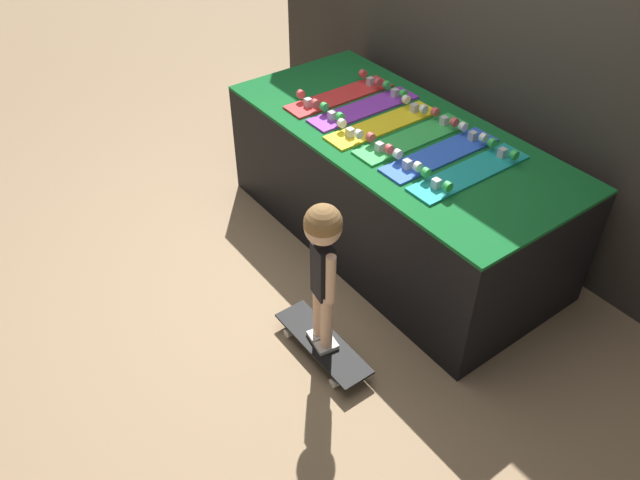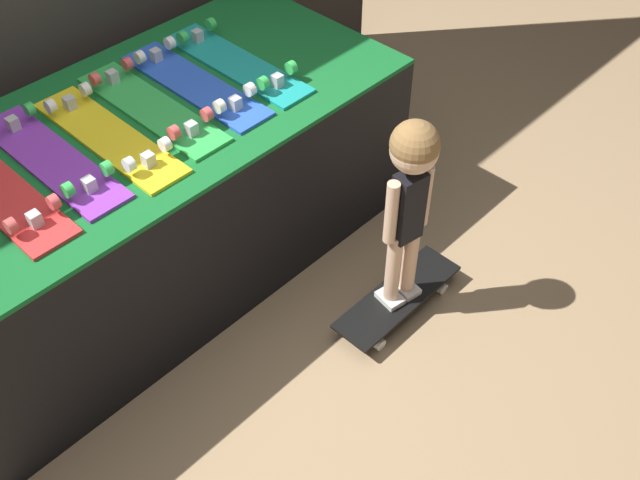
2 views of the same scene
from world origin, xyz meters
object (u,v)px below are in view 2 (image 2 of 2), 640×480
skateboard_green_on_rack (151,106)px  skateboard_blue_on_rack (195,83)px  skateboard_purple_on_rack (51,158)px  skateboard_teal_on_rack (236,62)px  child (411,183)px  skateboard_yellow_on_rack (109,135)px  skateboard_on_floor (398,298)px

skateboard_green_on_rack → skateboard_blue_on_rack: same height
skateboard_purple_on_rack → skateboard_teal_on_rack: (0.90, -0.01, 0.00)m
skateboard_purple_on_rack → child: child is taller
skateboard_green_on_rack → child: 1.07m
skateboard_yellow_on_rack → skateboard_teal_on_rack: 0.67m
skateboard_purple_on_rack → skateboard_on_floor: size_ratio=1.19×
skateboard_blue_on_rack → child: size_ratio=0.85×
skateboard_purple_on_rack → skateboard_green_on_rack: bearing=-0.8°
skateboard_purple_on_rack → skateboard_green_on_rack: size_ratio=1.00×
skateboard_yellow_on_rack → skateboard_on_floor: skateboard_yellow_on_rack is taller
skateboard_yellow_on_rack → child: size_ratio=0.85×
skateboard_blue_on_rack → skateboard_on_floor: (0.21, -0.97, -0.74)m
skateboard_green_on_rack → skateboard_on_floor: 1.30m
skateboard_teal_on_rack → skateboard_yellow_on_rack: bearing=-177.2°
skateboard_yellow_on_rack → skateboard_purple_on_rack: bearing=170.2°
skateboard_yellow_on_rack → child: 1.15m
skateboard_blue_on_rack → skateboard_teal_on_rack: same height
skateboard_blue_on_rack → skateboard_green_on_rack: bearing=-178.8°
skateboard_purple_on_rack → skateboard_teal_on_rack: size_ratio=1.00×
skateboard_purple_on_rack → skateboard_teal_on_rack: same height
skateboard_on_floor → skateboard_purple_on_rack: bearing=132.2°
skateboard_green_on_rack → child: size_ratio=0.85×
skateboard_on_floor → child: size_ratio=0.71×
skateboard_teal_on_rack → skateboard_on_floor: size_ratio=1.19×
skateboard_teal_on_rack → child: bearing=-90.7°
skateboard_yellow_on_rack → skateboard_blue_on_rack: (0.45, 0.04, 0.00)m
skateboard_yellow_on_rack → child: child is taller
skateboard_purple_on_rack → skateboard_green_on_rack: same height
skateboard_purple_on_rack → skateboard_yellow_on_rack: size_ratio=1.00×
skateboard_yellow_on_rack → skateboard_on_floor: 1.37m
skateboard_green_on_rack → skateboard_blue_on_rack: bearing=1.2°
skateboard_teal_on_rack → child: size_ratio=0.85×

